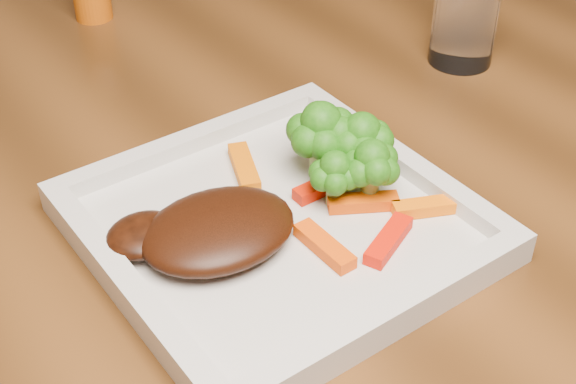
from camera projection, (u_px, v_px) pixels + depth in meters
dining_table at (231, 348)px, 1.02m from camera, size 1.60×0.90×0.75m
plate at (277, 229)px, 0.61m from camera, size 0.27×0.27×0.01m
steak at (218, 230)px, 0.58m from camera, size 0.12×0.10×0.03m
broccoli_0 at (321, 138)px, 0.64m from camera, size 0.07×0.07×0.07m
broccoli_1 at (361, 146)px, 0.64m from camera, size 0.08×0.08×0.06m
broccoli_2 at (371, 169)px, 0.61m from camera, size 0.07×0.07×0.06m
broccoli_3 at (335, 172)px, 0.61m from camera, size 0.05×0.05×0.06m
carrot_0 at (388, 240)px, 0.59m from camera, size 0.06×0.04×0.01m
carrot_1 at (427, 207)px, 0.62m from camera, size 0.05×0.04×0.01m
carrot_2 at (324, 246)px, 0.58m from camera, size 0.02×0.06×0.01m
carrot_3 at (340, 145)px, 0.68m from camera, size 0.06×0.03×0.01m
carrot_4 at (244, 167)px, 0.66m from camera, size 0.04×0.06×0.01m
carrot_5 at (363, 202)px, 0.62m from camera, size 0.05×0.04×0.01m
carrot_6 at (322, 186)px, 0.64m from camera, size 0.05×0.01×0.01m
drinking_glass at (467, 7)px, 0.80m from camera, size 0.08×0.08×0.12m
carrot_7 at (347, 149)px, 0.68m from camera, size 0.06×0.03×0.01m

